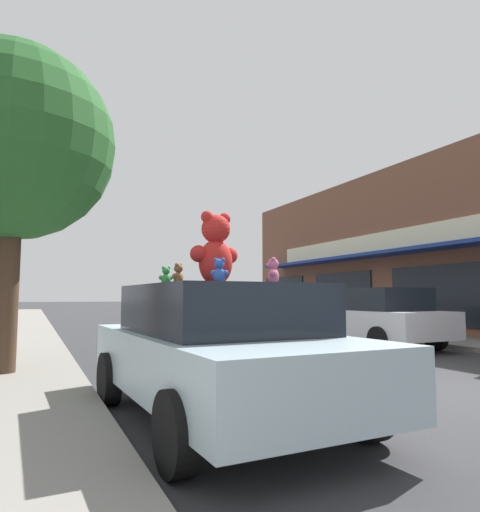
% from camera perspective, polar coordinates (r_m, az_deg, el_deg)
% --- Properties ---
extents(ground_plane, '(260.00, 260.00, 0.00)m').
position_cam_1_polar(ground_plane, '(7.38, 22.72, -15.19)').
color(ground_plane, '#333335').
extents(plush_art_car, '(2.20, 4.19, 1.47)m').
position_cam_1_polar(plush_art_car, '(5.12, -2.60, -11.41)').
color(plush_art_car, '#ADC6D1').
rests_on(plush_art_car, ground_plane).
extents(teddy_bear_giant, '(0.66, 0.43, 0.87)m').
position_cam_1_polar(teddy_bear_giant, '(5.40, -3.09, 0.77)').
color(teddy_bear_giant, red).
rests_on(teddy_bear_giant, plush_art_car).
extents(teddy_bear_white, '(0.21, 0.15, 0.28)m').
position_cam_1_polar(teddy_bear_white, '(5.76, -3.33, -2.45)').
color(teddy_bear_white, white).
rests_on(teddy_bear_white, plush_art_car).
extents(teddy_bear_pink, '(0.19, 0.25, 0.33)m').
position_cam_1_polar(teddy_bear_pink, '(5.34, 4.15, -1.99)').
color(teddy_bear_pink, pink).
rests_on(teddy_bear_pink, plush_art_car).
extents(teddy_bear_blue, '(0.19, 0.18, 0.28)m').
position_cam_1_polar(teddy_bear_blue, '(4.80, -2.60, -1.94)').
color(teddy_bear_blue, blue).
rests_on(teddy_bear_blue, plush_art_car).
extents(teddy_bear_brown, '(0.19, 0.18, 0.27)m').
position_cam_1_polar(teddy_bear_brown, '(5.54, -7.72, -2.35)').
color(teddy_bear_brown, olive).
rests_on(teddy_bear_brown, plush_art_car).
extents(teddy_bear_green, '(0.18, 0.11, 0.24)m').
position_cam_1_polar(teddy_bear_green, '(5.68, -9.24, -2.54)').
color(teddy_bear_green, green).
rests_on(teddy_bear_green, plush_art_car).
extents(parked_car_far_center, '(2.02, 4.64, 1.57)m').
position_cam_1_polar(parked_car_far_center, '(13.06, 15.74, -7.09)').
color(parked_car_far_center, silver).
rests_on(parked_car_far_center, ground_plane).
extents(street_tree, '(3.30, 3.30, 5.47)m').
position_cam_1_polar(street_tree, '(8.78, -26.35, 12.52)').
color(street_tree, '#473323').
rests_on(street_tree, sidewalk_near).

